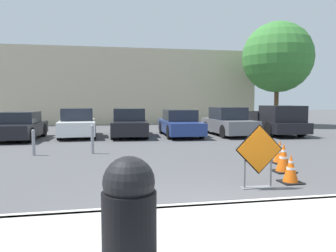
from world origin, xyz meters
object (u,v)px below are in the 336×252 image
object	(u,v)px
traffic_cone_nearest	(291,169)
parked_car_third	(129,123)
pickup_truck	(275,121)
traffic_cone_third	(280,152)
parked_car_fourth	(180,124)
trash_bin	(129,212)
bollard_nearest	(92,138)
road_closed_sign	(259,155)
traffic_cone_second	(284,158)
parked_car_fifth	(228,123)
parked_car_second	(77,124)
bollard_second	(34,142)
parked_car_nearest	(19,127)

from	to	relation	value
traffic_cone_nearest	parked_car_third	distance (m)	11.09
parked_car_third	pickup_truck	size ratio (longest dim) A/B	0.86
traffic_cone_third	parked_car_fourth	distance (m)	8.12
traffic_cone_nearest	trash_bin	bearing A→B (deg)	-138.98
parked_car_fourth	bollard_nearest	bearing A→B (deg)	51.37
road_closed_sign	traffic_cone_nearest	distance (m)	1.08
traffic_cone_second	parked_car_fifth	bearing A→B (deg)	77.81
bollard_nearest	pickup_truck	bearing A→B (deg)	26.61
traffic_cone_nearest	parked_car_second	bearing A→B (deg)	117.38
traffic_cone_second	bollard_second	bearing A→B (deg)	150.34
parked_car_nearest	bollard_second	world-z (taller)	parked_car_nearest
traffic_cone_third	parked_car_second	size ratio (longest dim) A/B	0.17
traffic_cone_nearest	parked_car_fourth	bearing A→B (deg)	91.48
traffic_cone_second	parked_car_second	xyz separation A→B (m)	(-6.08, 9.77, 0.31)
traffic_cone_third	trash_bin	world-z (taller)	trash_bin
parked_car_third	traffic_cone_third	bearing A→B (deg)	118.58
traffic_cone_second	parked_car_nearest	size ratio (longest dim) A/B	0.19
parked_car_fourth	trash_bin	size ratio (longest dim) A/B	3.85
parked_car_nearest	pickup_truck	world-z (taller)	pickup_truck
traffic_cone_third	bollard_second	size ratio (longest dim) A/B	0.76
traffic_cone_nearest	parked_car_nearest	bearing A→B (deg)	129.34
traffic_cone_third	parked_car_fifth	distance (m)	8.02
traffic_cone_nearest	parked_car_fourth	xyz separation A→B (m)	(-0.27, 10.30, 0.34)
parked_car_second	trash_bin	bearing A→B (deg)	94.25
parked_car_fifth	pickup_truck	distance (m)	2.67
road_closed_sign	traffic_cone_third	xyz separation A→B (m)	(1.97, 2.60, -0.40)
parked_car_second	parked_car_nearest	bearing A→B (deg)	12.73
road_closed_sign	trash_bin	distance (m)	4.30
parked_car_second	pickup_truck	distance (m)	10.74
parked_car_fourth	pickup_truck	distance (m)	5.35
traffic_cone_third	bollard_nearest	bearing A→B (deg)	153.43
trash_bin	bollard_nearest	distance (m)	8.56
parked_car_nearest	trash_bin	world-z (taller)	parked_car_nearest
traffic_cone_nearest	bollard_nearest	xyz separation A→B (m)	(-4.64, 5.12, 0.23)
parked_car_second	pickup_truck	size ratio (longest dim) A/B	0.79
bollard_nearest	parked_car_fifth	bearing A→B (deg)	35.65
parked_car_nearest	pickup_truck	distance (m)	13.38
traffic_cone_third	bollard_second	xyz separation A→B (m)	(-7.64, 2.83, 0.14)
parked_car_fourth	traffic_cone_second	bearing A→B (deg)	95.99
road_closed_sign	bollard_nearest	distance (m)	6.57
parked_car_third	bollard_second	world-z (taller)	parked_car_third
traffic_cone_nearest	trash_bin	size ratio (longest dim) A/B	0.56
parked_car_second	parked_car_fourth	size ratio (longest dim) A/B	0.91
parked_car_third	bollard_second	size ratio (longest dim) A/B	5.00
road_closed_sign	bollard_second	distance (m)	7.86
parked_car_nearest	parked_car_fifth	distance (m)	10.72
road_closed_sign	bollard_second	xyz separation A→B (m)	(-5.67, 5.43, -0.25)
parked_car_fourth	bollard_second	world-z (taller)	parked_car_fourth
parked_car_second	parked_car_fifth	distance (m)	8.07
pickup_truck	trash_bin	bearing A→B (deg)	59.16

